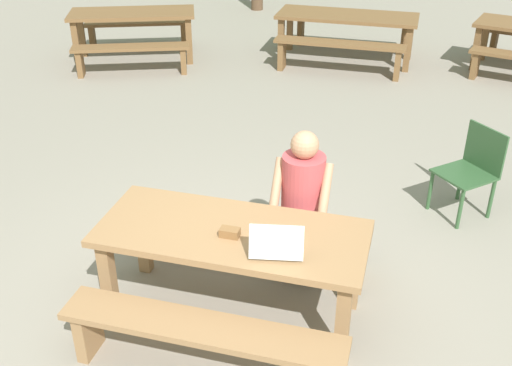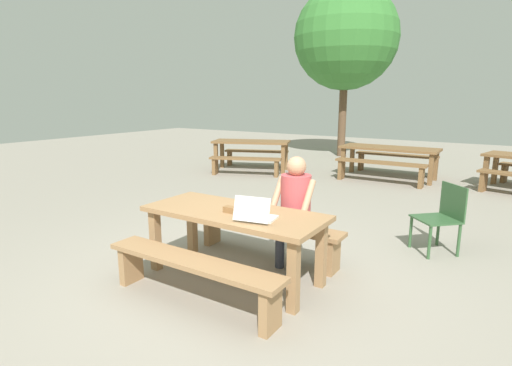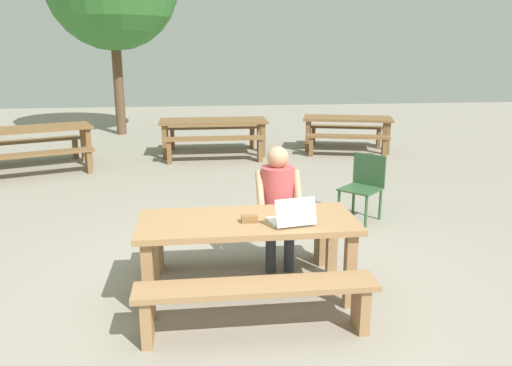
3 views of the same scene
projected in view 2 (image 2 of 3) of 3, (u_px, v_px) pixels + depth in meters
ground_plane at (235, 277)px, 4.14m from camera, size 30.00×30.00×0.00m
picnic_table_front at (234, 221)px, 4.01m from camera, size 1.85×0.78×0.71m
bench_near at (192, 270)px, 3.54m from camera, size 1.82×0.30×0.43m
bench_far at (267, 230)px, 4.60m from camera, size 1.82×0.30×0.43m
laptop at (255, 214)px, 3.67m from camera, size 0.39×0.36×0.24m
small_pouch at (230, 210)px, 3.92m from camera, size 0.13×0.08×0.06m
person_seated at (294, 203)px, 4.30m from camera, size 0.44×0.42×1.21m
plastic_chair at (442, 216)px, 4.74m from camera, size 0.62×0.62×0.82m
picnic_table_rear at (251, 145)px, 10.04m from camera, size 2.04×1.39×0.76m
bench_rear_south at (245, 162)px, 9.44m from camera, size 1.70×0.90×0.43m
bench_rear_north at (257, 154)px, 10.76m from camera, size 1.70×0.90×0.43m
picnic_table_distant at (389, 151)px, 9.09m from camera, size 2.13×0.82×0.72m
bench_distant_south at (380, 167)px, 8.57m from camera, size 1.92×0.31×0.48m
bench_distant_north at (396, 159)px, 9.71m from camera, size 1.92×0.31×0.48m
tree_left at (346, 38)px, 11.96m from camera, size 3.11×3.11×5.14m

